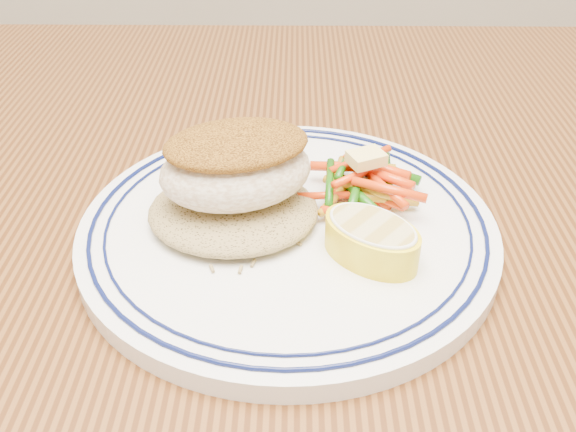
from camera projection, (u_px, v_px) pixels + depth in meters
The scene contains 7 objects.
dining_table at pixel (273, 316), 0.54m from camera, with size 1.50×0.90×0.75m.
plate at pixel (288, 228), 0.46m from camera, with size 0.30×0.30×0.02m.
rice_pilaf at pixel (233, 207), 0.46m from camera, with size 0.12×0.11×0.02m, color olive.
fish_fillet at pixel (236, 165), 0.44m from camera, with size 0.12×0.10×0.05m.
vegetable_pile at pixel (365, 181), 0.48m from camera, with size 0.10×0.10×0.03m.
butter_pat at pixel (366, 158), 0.47m from camera, with size 0.03×0.02×0.01m, color #FEE47C.
lemon_wedge at pixel (371, 238), 0.42m from camera, with size 0.09×0.09×0.03m.
Camera 1 is at (0.02, -0.39, 1.03)m, focal length 40.00 mm.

